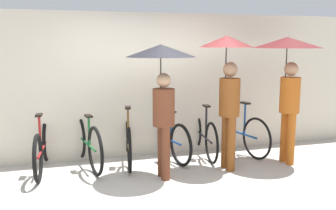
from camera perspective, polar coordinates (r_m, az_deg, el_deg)
ground_plane at (r=5.21m, az=0.56°, el=-12.75°), size 30.00×30.00×0.00m
back_wall at (r=6.57m, az=-3.91°, el=3.02°), size 11.88×0.12×2.49m
parked_bicycle_0 at (r=6.16m, az=-18.59°, el=-6.14°), size 0.44×1.72×1.05m
parked_bicycle_1 at (r=6.20m, az=-12.30°, el=-5.56°), size 0.49×1.74×1.07m
parked_bicycle_2 at (r=6.31m, az=-6.12°, el=-5.30°), size 0.45×1.74×0.99m
parked_bicycle_3 at (r=6.49m, az=-0.28°, el=-4.89°), size 0.50×1.68×1.03m
parked_bicycle_4 at (r=6.70m, az=5.35°, el=-4.43°), size 0.44×1.71×1.11m
parked_bicycle_5 at (r=6.96m, az=10.59°, el=-3.93°), size 0.50×1.72×1.05m
pedestrian_leading at (r=5.40m, az=-0.97°, el=4.95°), size 1.02×1.02×1.95m
pedestrian_center at (r=5.85m, az=9.08°, el=5.28°), size 0.85×0.85×2.08m
pedestrian_trailing at (r=6.40m, az=17.80°, el=6.32°), size 1.12×1.12×2.07m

